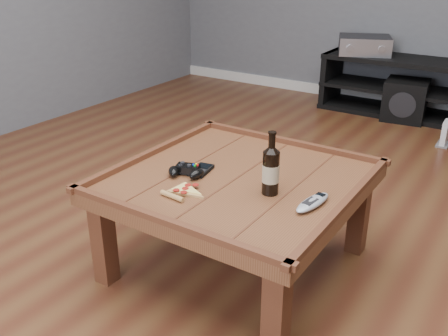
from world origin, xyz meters
The scene contains 12 objects.
ground centered at (0.00, 0.00, 0.00)m, with size 6.00×6.00×0.00m, color #492315.
baseboard centered at (0.00, 2.99, 0.05)m, with size 5.00×0.02×0.10m, color silver.
coffee_table centered at (0.00, 0.00, 0.39)m, with size 1.03×1.03×0.48m.
media_console centered at (0.00, 2.75, 0.25)m, with size 1.40×0.45×0.50m.
beer_bottle centered at (0.19, -0.06, 0.56)m, with size 0.07×0.07×0.26m.
game_controller centered at (-0.20, -0.11, 0.47)m, with size 0.17×0.14×0.05m.
pizza_slice centered at (-0.11, -0.25, 0.46)m, with size 0.14×0.22×0.02m.
smartphone centered at (-0.17, -0.04, 0.46)m, with size 0.09×0.14×0.02m.
remote_control centered at (0.38, -0.07, 0.47)m, with size 0.09×0.21×0.03m.
av_receiver centered at (-0.39, 2.74, 0.58)m, with size 0.54×0.50×0.15m.
subwoofer centered at (0.06, 2.63, 0.17)m, with size 0.38×0.38×0.34m.
game_console centered at (0.48, 2.16, 0.09)m, with size 0.09×0.16×0.19m.
Camera 1 is at (1.02, -1.67, 1.36)m, focal length 40.00 mm.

